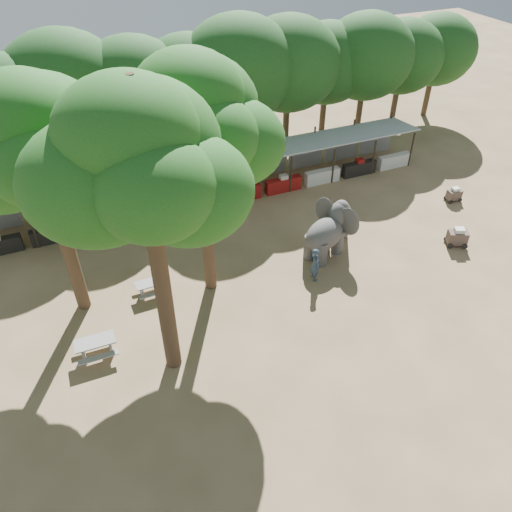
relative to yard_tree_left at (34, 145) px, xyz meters
name	(u,v)px	position (x,y,z in m)	size (l,w,h in m)	color
ground	(323,354)	(9.13, -7.19, -8.20)	(100.00, 100.00, 0.00)	brown
vendor_stalls	(215,181)	(9.13, 6.65, -7.02)	(28.00, 2.99, 2.80)	#909498
yard_tree_left	(34,145)	(0.00, 0.00, 0.00)	(7.10, 6.90, 11.02)	#332316
yard_tree_center	(138,164)	(3.00, -5.00, 1.01)	(7.10, 6.90, 12.04)	#332316
yard_tree_back	(194,121)	(6.00, -1.00, 0.34)	(7.10, 6.90, 11.36)	#332316
backdrop_trees	(185,84)	(9.13, 11.81, -2.69)	(46.46, 5.95, 8.33)	#332316
elephant	(330,230)	(12.85, -0.94, -6.81)	(3.70, 2.94, 2.78)	#3E3C3C
handler	(315,264)	(11.11, -2.67, -7.27)	(0.67, 0.45, 1.86)	#26384C
picnic_table_near	(96,346)	(0.26, -3.51, -7.66)	(1.67, 1.51, 0.83)	gray
picnic_table_far	(151,286)	(3.30, -0.60, -7.73)	(1.48, 1.33, 0.72)	gray
cart_front	(457,237)	(19.62, -3.17, -7.66)	(1.33, 1.14, 1.10)	#3D302B
cart_back	(454,194)	(22.58, 0.58, -7.75)	(0.97, 0.67, 0.91)	#3D302B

